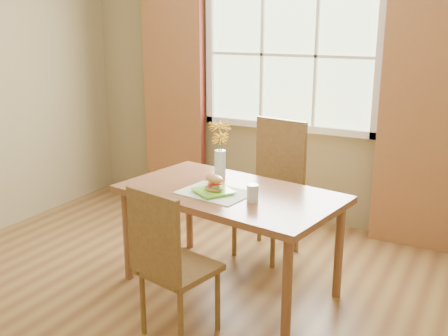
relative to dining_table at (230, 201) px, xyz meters
name	(u,v)px	position (x,y,z in m)	size (l,w,h in m)	color
room	(168,101)	(-0.17, -0.43, 0.72)	(4.24, 3.84, 2.74)	brown
window	(289,55)	(-0.17, 1.44, 0.87)	(1.62, 0.06, 1.32)	#BACD9B
curtain_left	(174,94)	(-1.32, 1.35, 0.47)	(0.65, 0.08, 2.20)	maroon
curtain_right	(422,113)	(0.98, 1.35, 0.47)	(0.65, 0.08, 2.20)	maroon
dining_table	(230,201)	(0.00, 0.00, 0.00)	(1.56, 1.03, 0.71)	brown
chair_near	(169,259)	(-0.02, -0.70, -0.13)	(0.45, 0.45, 0.92)	brown
chair_far	(273,181)	(0.01, 0.71, -0.05)	(0.50, 0.50, 1.06)	brown
placemat	(215,193)	(-0.06, -0.09, 0.08)	(0.45, 0.33, 0.01)	#ECF2CD
plate	(214,192)	(-0.06, -0.10, 0.08)	(0.22, 0.22, 0.01)	#77DC37
croissant_sandwich	(214,183)	(-0.06, -0.10, 0.14)	(0.18, 0.15, 0.11)	#C88344
water_glass	(253,194)	(0.23, -0.12, 0.13)	(0.07, 0.07, 0.11)	silver
flower_vase	(220,144)	(-0.21, 0.25, 0.32)	(0.17, 0.17, 0.41)	silver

